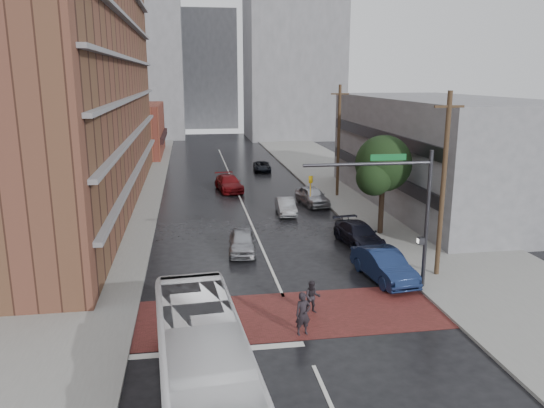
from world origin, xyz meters
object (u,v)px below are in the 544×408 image
object	(u,v)px
suv_travel	(262,166)
transit_bus	(205,377)
car_travel_a	(242,242)
car_parked_mid	(359,234)
car_travel_b	(286,206)
pedestrian_b	(312,297)
car_parked_near	(384,265)
pedestrian_a	(303,314)
car_parked_far	(312,196)
car_travel_c	(229,183)

from	to	relation	value
suv_travel	transit_bus	bearing A→B (deg)	-96.30
car_travel_a	suv_travel	bearing A→B (deg)	85.05
car_parked_mid	car_travel_a	bearing A→B (deg)	175.74
car_travel_a	car_travel_b	size ratio (longest dim) A/B	1.06
pedestrian_b	car_parked_near	world-z (taller)	car_parked_near
car_travel_a	suv_travel	xyz separation A→B (m)	(5.20, 28.57, -0.14)
car_travel_a	car_travel_b	xyz separation A→B (m)	(4.37, 8.83, -0.06)
transit_bus	car_travel_a	xyz separation A→B (m)	(2.82, 16.42, -0.91)
pedestrian_b	car_travel_a	world-z (taller)	pedestrian_b
pedestrian_a	pedestrian_b	world-z (taller)	pedestrian_a
pedestrian_b	suv_travel	size ratio (longest dim) A/B	0.38
transit_bus	pedestrian_b	bearing A→B (deg)	50.39
car_parked_far	pedestrian_a	bearing A→B (deg)	-113.14
car_travel_c	car_parked_near	size ratio (longest dim) A/B	1.03
pedestrian_a	car_travel_b	xyz separation A→B (m)	(2.92, 19.97, -0.30)
pedestrian_a	suv_travel	bearing A→B (deg)	74.23
car_travel_c	car_parked_far	distance (m)	9.45
suv_travel	car_parked_mid	bearing A→B (deg)	-81.28
car_travel_b	suv_travel	size ratio (longest dim) A/B	0.95
car_parked_near	car_parked_mid	xyz separation A→B (m)	(0.54, 6.00, -0.10)
car_travel_b	car_travel_c	size ratio (longest dim) A/B	0.76
car_travel_b	car_travel_c	distance (m)	10.29
transit_bus	car_parked_near	distance (m)	14.63
car_parked_near	suv_travel	bearing A→B (deg)	85.48
suv_travel	car_parked_far	distance (m)	17.06
car_travel_b	car_parked_near	xyz separation A→B (m)	(2.71, -14.50, 0.18)
transit_bus	car_travel_a	world-z (taller)	transit_bus
car_travel_c	car_travel_a	bearing A→B (deg)	-99.67
pedestrian_b	suv_travel	distance (m)	37.82
transit_bus	car_travel_c	distance (m)	34.99
pedestrian_a	car_travel_b	distance (m)	20.18
pedestrian_a	car_travel_c	size ratio (longest dim) A/B	0.37
pedestrian_a	suv_travel	xyz separation A→B (m)	(3.74, 39.71, -0.37)
pedestrian_b	suv_travel	xyz separation A→B (m)	(2.87, 37.71, -0.21)
suv_travel	car_parked_far	world-z (taller)	car_parked_far
car_parked_mid	car_parked_near	bearing A→B (deg)	-101.90
car_parked_near	car_parked_far	distance (m)	17.31
pedestrian_b	car_parked_far	size ratio (longest dim) A/B	0.34
transit_bus	car_travel_c	xyz separation A→B (m)	(3.39, 34.81, -0.87)
transit_bus	car_parked_mid	distance (m)	19.75
car_travel_b	car_parked_far	size ratio (longest dim) A/B	0.86
transit_bus	pedestrian_b	xyz separation A→B (m)	(5.14, 7.28, -0.83)
suv_travel	car_parked_near	size ratio (longest dim) A/B	0.83
car_travel_c	car_parked_far	bearing A→B (deg)	-53.61
pedestrian_a	car_parked_near	xyz separation A→B (m)	(5.63, 5.46, -0.13)
car_travel_a	car_travel_c	size ratio (longest dim) A/B	0.81
transit_bus	suv_travel	xyz separation A→B (m)	(8.01, 44.99, -1.04)
car_parked_mid	car_parked_far	bearing A→B (deg)	85.58
pedestrian_a	car_travel_a	world-z (taller)	pedestrian_a
car_travel_c	car_parked_mid	bearing A→B (deg)	-76.57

